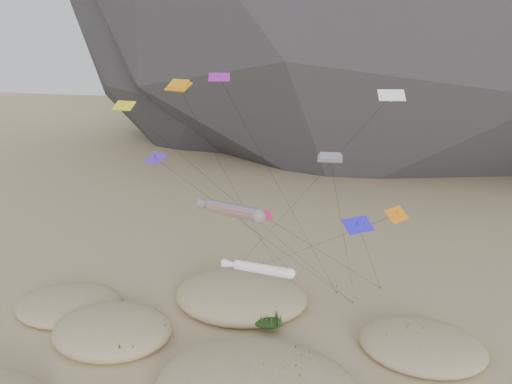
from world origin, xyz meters
The scene contains 8 objects.
dunes centered at (-2.03, 4.10, 0.70)m, with size 51.60×37.72×3.60m.
dune_grass centered at (-0.82, 3.73, 0.84)m, with size 40.01×30.13×1.43m.
kite_stakes centered at (2.60, 24.06, 0.15)m, with size 18.12×7.24×0.30m.
rainbow_tube_kite centered at (-1.56, 8.62, 13.71)m, with size 7.71×17.80×14.67m.
white_tube_kite centered at (1.48, 6.76, 9.42)m, with size 8.97×19.44×10.11m.
orange_parafoil centered at (-7.13, 11.17, 23.72)m, with size 8.13×14.69×24.50m.
multi_parafoil centered at (5.92, 15.07, 17.29)m, with size 3.10×10.78×17.93m.
delta_kites centered at (1.69, 10.55, 17.49)m, with size 26.38×23.19×25.00m.
Camera 1 is at (11.94, -30.04, 26.86)m, focal length 35.00 mm.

